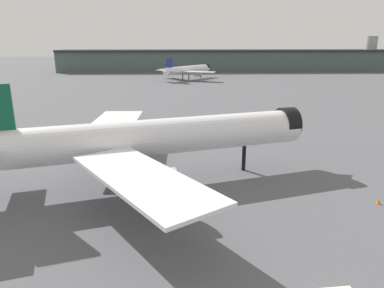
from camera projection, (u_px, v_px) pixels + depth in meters
The scene contains 5 objects.
ground at pixel (153, 184), 52.50m from camera, with size 900.00×900.00×0.00m, color #56565B.
airliner_near_gate at pixel (147, 139), 51.40m from camera, with size 54.54×48.76×15.49m.
airliner_far_taxiway at pixel (188, 70), 193.32m from camera, with size 32.40×35.11×12.01m.
terminal_building at pixel (241, 60), 246.82m from camera, with size 248.50×29.93×23.93m.
traffic_cone_near_nose at pixel (378, 201), 46.00m from camera, with size 0.56×0.56×0.70m, color #F2600C.
Camera 1 is at (2.92, -48.94, 20.58)m, focal length 32.77 mm.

